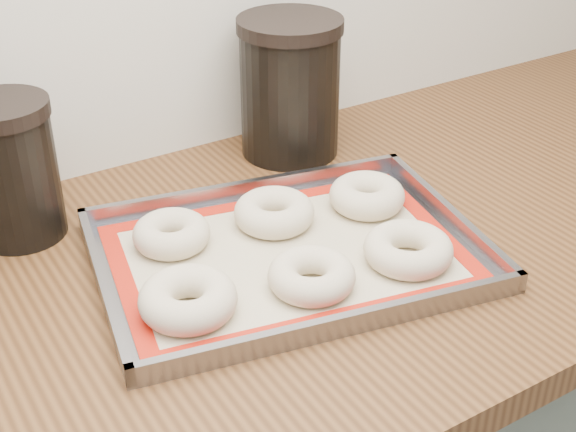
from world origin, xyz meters
TOP-DOWN VIEW (x-y plane):
  - countertop at (0.00, 1.68)m, footprint 3.06×0.68m
  - baking_tray at (0.08, 1.66)m, footprint 0.52×0.41m
  - baking_mat at (0.08, 1.66)m, footprint 0.47×0.37m
  - bagel_front_left at (-0.08, 1.61)m, footprint 0.14×0.14m
  - bagel_front_mid at (0.06, 1.58)m, footprint 0.13×0.13m
  - bagel_front_right at (0.19, 1.57)m, footprint 0.15×0.15m
  - bagel_back_left at (-0.04, 1.75)m, footprint 0.10×0.10m
  - bagel_back_mid at (0.10, 1.73)m, footprint 0.12×0.12m
  - bagel_back_right at (0.23, 1.70)m, footprint 0.10×0.10m
  - canister_mid at (-0.18, 1.89)m, footprint 0.12×0.12m
  - canister_right at (0.24, 1.91)m, footprint 0.15×0.15m

SIDE VIEW (x-z plane):
  - countertop at x=0.00m, z-range 0.86..0.90m
  - baking_mat at x=0.08m, z-range 0.90..0.91m
  - baking_tray at x=0.08m, z-range 0.89..0.92m
  - bagel_front_mid at x=0.06m, z-range 0.90..0.94m
  - bagel_back_left at x=-0.04m, z-range 0.90..0.94m
  - bagel_front_right at x=0.19m, z-range 0.90..0.94m
  - bagel_back_mid at x=0.10m, z-range 0.90..0.94m
  - bagel_back_right at x=0.23m, z-range 0.90..0.94m
  - bagel_front_left at x=-0.08m, z-range 0.90..0.94m
  - canister_mid at x=-0.18m, z-range 0.90..1.08m
  - canister_right at x=0.24m, z-range 0.90..1.11m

